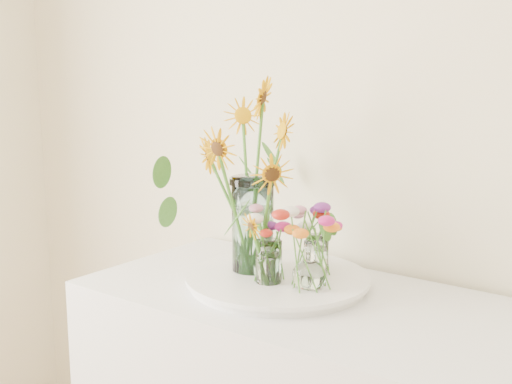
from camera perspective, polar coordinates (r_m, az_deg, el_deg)
tray at (r=1.74m, az=1.95°, el=-7.95°), size 0.47×0.47×0.02m
mason_jar at (r=1.75m, az=-0.30°, el=-2.91°), size 0.14×0.14×0.27m
sunflower_bouquet at (r=1.72m, az=-0.30°, el=1.20°), size 0.81×0.81×0.52m
small_vase_a at (r=1.66m, az=1.14°, el=-6.27°), size 0.07×0.07×0.12m
wildflower_posy_a at (r=1.65m, az=1.15°, el=-4.77°), size 0.18×0.18×0.21m
small_vase_b at (r=1.63m, az=4.78°, el=-6.52°), size 0.11×0.11×0.13m
wildflower_posy_b at (r=1.61m, az=4.81°, el=-4.99°), size 0.21×0.21×0.22m
small_vase_c at (r=1.75m, az=5.44°, el=-5.57°), size 0.06×0.06×0.11m
wildflower_posy_c at (r=1.74m, az=5.47°, el=-4.15°), size 0.18×0.18×0.20m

